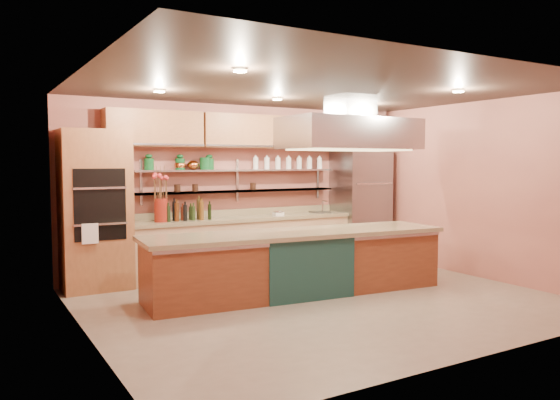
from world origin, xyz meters
TOP-DOWN VIEW (x-y plane):
  - floor at (0.00, 0.00)m, footprint 6.00×5.00m
  - ceiling at (0.00, 0.00)m, footprint 6.00×5.00m
  - wall_back at (0.00, 2.50)m, footprint 6.00×0.04m
  - wall_front at (0.00, -2.50)m, footprint 6.00×0.04m
  - wall_left at (-3.00, 0.00)m, footprint 0.04×5.00m
  - wall_right at (3.00, 0.00)m, footprint 0.04×5.00m
  - oven_stack at (-2.45, 2.18)m, footprint 0.95×0.64m
  - refrigerator at (2.35, 2.14)m, footprint 0.95×0.72m
  - back_counter at (-0.05, 2.20)m, footprint 3.84×0.64m
  - wall_shelf_lower at (-0.05, 2.37)m, footprint 3.60×0.26m
  - wall_shelf_upper at (-0.05, 2.37)m, footprint 3.60×0.26m
  - upper_cabinets at (0.00, 2.32)m, footprint 4.60×0.36m
  - range_hood at (0.81, 0.48)m, footprint 2.00×1.00m
  - ceiling_downlights at (0.00, 0.20)m, footprint 4.00×2.80m
  - island at (-0.09, 0.48)m, footprint 4.27×1.30m
  - flower_vase at (-1.49, 2.15)m, footprint 0.23×0.23m
  - oil_bottle_cluster at (-1.06, 2.15)m, footprint 0.82×0.36m
  - kitchen_scale at (0.57, 2.15)m, footprint 0.18×0.15m
  - bar_faucet at (1.56, 2.25)m, footprint 0.03×0.03m
  - copper_kettle at (-0.88, 2.37)m, footprint 0.19×0.19m
  - green_canister at (-0.68, 2.37)m, footprint 0.18×0.18m

SIDE VIEW (x-z plane):
  - floor at x=0.00m, z-range -0.02..0.00m
  - island at x=-0.09m, z-range 0.00..0.88m
  - back_counter at x=-0.05m, z-range 0.00..0.93m
  - kitchen_scale at x=0.57m, z-range 0.93..1.02m
  - bar_faucet at x=1.56m, z-range 0.93..1.13m
  - refrigerator at x=2.35m, z-range 0.00..2.10m
  - oil_bottle_cluster at x=-1.06m, z-range 0.93..1.19m
  - flower_vase at x=-1.49m, z-range 0.93..1.29m
  - oven_stack at x=-2.45m, z-range 0.00..2.30m
  - wall_shelf_lower at x=-0.05m, z-range 1.34..1.36m
  - wall_back at x=0.00m, z-range 0.00..2.80m
  - wall_front at x=0.00m, z-range 0.00..2.80m
  - wall_left at x=-3.00m, z-range 0.00..2.80m
  - wall_right at x=3.00m, z-range 0.00..2.80m
  - wall_shelf_upper at x=-0.05m, z-range 1.69..1.71m
  - copper_kettle at x=-0.88m, z-range 1.71..1.87m
  - green_canister at x=-0.68m, z-range 1.71..1.91m
  - range_hood at x=0.81m, z-range 2.02..2.48m
  - upper_cabinets at x=0.00m, z-range 2.08..2.62m
  - ceiling_downlights at x=0.00m, z-range 2.76..2.78m
  - ceiling at x=0.00m, z-range 2.79..2.81m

